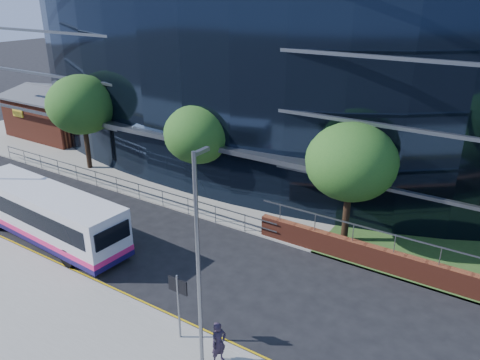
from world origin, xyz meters
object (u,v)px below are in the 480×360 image
Objects in this scene: brick_pavilion at (59,114)px; tree_far_a at (82,105)px; tree_far_c at (351,162)px; pedestrian at (219,343)px; street_sign at (178,294)px; city_bus at (48,215)px; tree_far_b at (198,134)px; streetlight_east at (199,259)px.

brick_pavilion is 1.23× the size of tree_far_a.
tree_far_c reaches higher than brick_pavilion.
street_sign is at bearing 101.95° from pedestrian.
street_sign is 20.63m from tree_far_a.
pedestrian is at bearing -8.12° from city_bus.
tree_far_b is at bearing 58.68° from pedestrian.
tree_far_c is (10.00, -0.50, 0.33)m from tree_far_b.
pedestrian is at bearing -50.07° from tree_far_b.
street_sign reaches higher than pedestrian.
brick_pavilion reaches higher than pedestrian.
streetlight_east reaches higher than city_bus.
streetlight_east reaches higher than tree_far_a.
tree_far_c is at bearing 76.71° from street_sign.
tree_far_c is 11.22m from streetlight_east.
streetlight_east is at bearing 144.99° from pedestrian.
streetlight_east is (-1.00, -11.17, -0.10)m from tree_far_c.
tree_far_a is at bearing 180.00° from tree_far_c.
tree_far_a is 1.07× the size of tree_far_c.
city_bus is at bearing 97.76° from pedestrian.
tree_far_a is 22.05m from streetlight_east.
brick_pavilion is 1.42× the size of tree_far_b.
tree_far_c is (20.00, 0.00, -0.33)m from tree_far_a.
brick_pavilion is 30.49m from street_sign.
tree_far_c is at bearing -2.86° from tree_far_b.
street_sign is 11.14m from tree_far_c.
brick_pavilion is 3.07× the size of street_sign.
street_sign is 11.02m from city_bus.
tree_far_a is (-17.50, 10.59, 2.71)m from street_sign.
street_sign is 2.31m from pedestrian.
brick_pavilion is 19.55m from tree_far_b.
tree_far_a reaches higher than street_sign.
streetlight_east is 4.82× the size of pedestrian.
tree_far_c reaches higher than street_sign.
street_sign is (26.50, -15.09, 0.21)m from brick_pavilion.
brick_pavilion is at bearing 153.45° from tree_far_a.
brick_pavilion is 5.18× the size of pedestrian.
tree_far_c is 15.97m from city_bus.
brick_pavilion is 20.31m from city_bus.
tree_far_c reaches higher than pedestrian.
city_bus is at bearing -110.30° from tree_far_b.
tree_far_c is 3.92× the size of pedestrian.
tree_far_b is 9.81m from city_bus.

